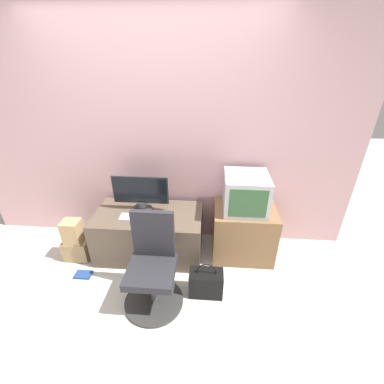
{
  "coord_description": "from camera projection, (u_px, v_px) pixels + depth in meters",
  "views": [
    {
      "loc": [
        0.58,
        -1.39,
        2.07
      ],
      "look_at": [
        0.4,
        1.0,
        0.79
      ],
      "focal_mm": 24.0,
      "sensor_mm": 36.0,
      "label": 1
    }
  ],
  "objects": [
    {
      "name": "ground_plane",
      "position": [
        138.0,
        324.0,
        2.24
      ],
      "size": [
        12.0,
        12.0,
        0.0
      ],
      "primitive_type": "plane",
      "color": "beige"
    },
    {
      "name": "wall_back",
      "position": [
        158.0,
        135.0,
        2.79
      ],
      "size": [
        4.4,
        0.05,
        2.6
      ],
      "color": "#CC9EA3",
      "rests_on": "ground_plane"
    },
    {
      "name": "desk",
      "position": [
        150.0,
        233.0,
        2.93
      ],
      "size": [
        1.18,
        0.63,
        0.54
      ],
      "color": "brown",
      "rests_on": "ground_plane"
    },
    {
      "name": "side_stand",
      "position": [
        243.0,
        232.0,
        2.9
      ],
      "size": [
        0.67,
        0.52,
        0.6
      ],
      "color": "olive",
      "rests_on": "ground_plane"
    },
    {
      "name": "main_monitor",
      "position": [
        141.0,
        194.0,
        2.79
      ],
      "size": [
        0.61,
        0.22,
        0.41
      ],
      "color": "#2D2D2D",
      "rests_on": "desk"
    },
    {
      "name": "keyboard",
      "position": [
        137.0,
        217.0,
        2.73
      ],
      "size": [
        0.37,
        0.13,
        0.01
      ],
      "color": "silver",
      "rests_on": "desk"
    },
    {
      "name": "mouse",
      "position": [
        161.0,
        217.0,
        2.73
      ],
      "size": [
        0.06,
        0.04,
        0.03
      ],
      "color": "#4C4C51",
      "rests_on": "desk"
    },
    {
      "name": "crt_tv",
      "position": [
        246.0,
        193.0,
        2.68
      ],
      "size": [
        0.45,
        0.47,
        0.39
      ],
      "color": "#B7B7BC",
      "rests_on": "side_stand"
    },
    {
      "name": "office_chair",
      "position": [
        153.0,
        270.0,
        2.31
      ],
      "size": [
        0.55,
        0.55,
        0.9
      ],
      "color": "#333333",
      "rests_on": "ground_plane"
    },
    {
      "name": "cardboard_box_lower",
      "position": [
        77.0,
        249.0,
        2.91
      ],
      "size": [
        0.28,
        0.19,
        0.24
      ],
      "color": "#A3845B",
      "rests_on": "ground_plane"
    },
    {
      "name": "cardboard_box_upper",
      "position": [
        73.0,
        231.0,
        2.79
      ],
      "size": [
        0.19,
        0.17,
        0.26
      ],
      "color": "tan",
      "rests_on": "cardboard_box_lower"
    },
    {
      "name": "handbag",
      "position": [
        206.0,
        283.0,
        2.47
      ],
      "size": [
        0.32,
        0.18,
        0.37
      ],
      "color": "black",
      "rests_on": "ground_plane"
    },
    {
      "name": "book",
      "position": [
        83.0,
        275.0,
        2.72
      ],
      "size": [
        0.17,
        0.11,
        0.02
      ],
      "color": "navy",
      "rests_on": "ground_plane"
    }
  ]
}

